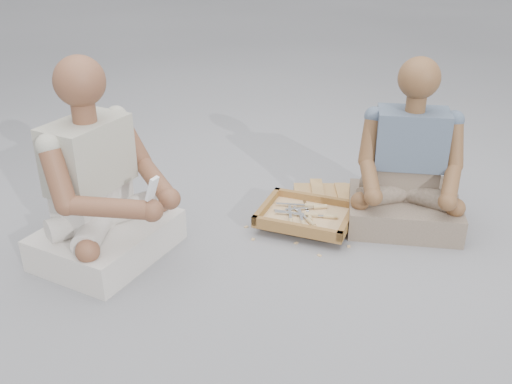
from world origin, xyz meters
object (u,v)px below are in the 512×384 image
at_px(craftsman, 101,193).
at_px(companion, 408,173).
at_px(carved_panel, 358,205).
at_px(tool_tray, 306,216).

bearing_deg(craftsman, companion, 129.59).
height_order(carved_panel, companion, companion).
relative_size(tool_tray, companion, 0.54).
bearing_deg(tool_tray, carved_panel, 56.31).
distance_m(tool_tray, craftsman, 1.01).
xyz_separation_m(tool_tray, companion, (0.45, 0.23, 0.22)).
bearing_deg(companion, tool_tray, 13.86).
xyz_separation_m(carved_panel, craftsman, (-0.98, -0.89, 0.29)).
bearing_deg(craftsman, tool_tray, 132.90).
height_order(tool_tray, companion, companion).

